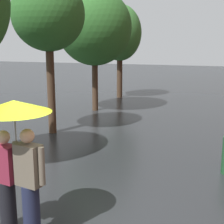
# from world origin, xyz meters

# --- Properties ---
(street_tree_1) EXTENTS (2.26, 2.26, 4.92)m
(street_tree_1) POSITION_xyz_m (-3.18, 4.98, 3.74)
(street_tree_1) COLOR #473323
(street_tree_1) RESTS_ON ground
(street_tree_2) EXTENTS (3.14, 3.14, 5.13)m
(street_tree_2) POSITION_xyz_m (-3.26, 8.82, 3.53)
(street_tree_2) COLOR #473323
(street_tree_2) RESTS_ON ground
(street_tree_3) EXTENTS (2.29, 2.29, 4.89)m
(street_tree_3) POSITION_xyz_m (-3.36, 12.51, 3.40)
(street_tree_3) COLOR #473323
(street_tree_3) RESTS_ON ground
(couple_under_umbrella) EXTENTS (1.09, 1.09, 2.09)m
(couple_under_umbrella) POSITION_xyz_m (-0.74, -0.23, 1.38)
(couple_under_umbrella) COLOR black
(couple_under_umbrella) RESTS_ON ground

